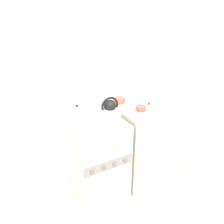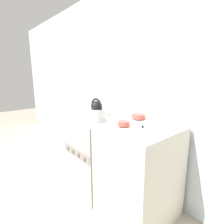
% 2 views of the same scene
% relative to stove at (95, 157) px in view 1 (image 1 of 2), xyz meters
% --- Properties ---
extents(ground_plane, '(12.00, 12.00, 0.00)m').
position_rel_stove_xyz_m(ground_plane, '(0.00, -0.31, -0.45)').
color(ground_plane, '#B2A893').
extents(wall_back, '(7.00, 0.06, 2.50)m').
position_rel_stove_xyz_m(wall_back, '(0.00, 0.43, 0.80)').
color(wall_back, silver).
rests_on(wall_back, ground_plane).
extents(stove, '(0.54, 0.64, 0.89)m').
position_rel_stove_xyz_m(stove, '(0.00, 0.00, 0.00)').
color(stove, beige).
rests_on(stove, ground_plane).
extents(counter, '(0.64, 0.66, 0.93)m').
position_rel_stove_xyz_m(counter, '(0.62, 0.02, 0.02)').
color(counter, beige).
rests_on(counter, ground_plane).
extents(kettle, '(0.27, 0.22, 0.27)m').
position_rel_stove_xyz_m(kettle, '(0.12, -0.11, 0.55)').
color(kettle, silver).
rests_on(kettle, stove).
extents(cooking_pot, '(0.21, 0.21, 0.15)m').
position_rel_stove_xyz_m(cooking_pot, '(-0.12, 0.14, 0.51)').
color(cooking_pot, silver).
rests_on(cooking_pot, stove).
extents(enamel_bowl, '(0.14, 0.14, 0.05)m').
position_rel_stove_xyz_m(enamel_bowl, '(0.42, 0.23, 0.51)').
color(enamel_bowl, '#B75147').
rests_on(enamel_bowl, counter).
extents(small_ceramic_bowl, '(0.11, 0.11, 0.05)m').
position_rel_stove_xyz_m(small_ceramic_bowl, '(0.51, -0.09, 0.51)').
color(small_ceramic_bowl, '#B75147').
rests_on(small_ceramic_bowl, counter).
extents(loose_pot_lid, '(0.21, 0.21, 0.03)m').
position_rel_stove_xyz_m(loose_pot_lid, '(0.67, -0.01, 0.49)').
color(loose_pot_lid, silver).
rests_on(loose_pot_lid, counter).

